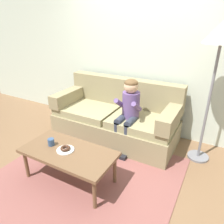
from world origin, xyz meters
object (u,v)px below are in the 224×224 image
mug (51,142)px  person_child (129,108)px  couch (116,118)px  donut (65,148)px  coffee_table (68,154)px  toy_controller (56,151)px  floor_lamp (221,43)px

mug → person_child: bearing=60.7°
couch → donut: bearing=-91.6°
couch → mug: bearing=-102.0°
coffee_table → toy_controller: bearing=147.8°
coffee_table → person_child: person_child is taller
donut → coffee_table: bearing=13.9°
person_child → donut: bearing=-108.6°
floor_lamp → donut: bearing=-137.1°
person_child → donut: size_ratio=9.18×
donut → toy_controller: donut is taller
person_child → toy_controller: size_ratio=4.87×
toy_controller → person_child: bearing=29.5°
donut → mug: size_ratio=1.33×
couch → person_child: (0.31, -0.21, 0.32)m
couch → toy_controller: bearing=-123.9°
couch → mug: size_ratio=22.45×
floor_lamp → person_child: bearing=-166.3°
person_child → donut: (-0.35, -1.04, -0.20)m
toy_controller → floor_lamp: (1.94, 0.91, 1.60)m
couch → coffee_table: 1.24m
coffee_table → toy_controller: (-0.59, 0.37, -0.37)m
couch → donut: (-0.03, -1.25, 0.12)m
mug → floor_lamp: 2.36m
couch → floor_lamp: (1.35, 0.04, 1.28)m
couch → donut: couch is taller
couch → donut: 1.25m
person_child → coffee_table: bearing=-107.0°
person_child → toy_controller: bearing=-143.8°
person_child → mug: person_child is taller
coffee_table → mug: bearing=-179.4°
mug → floor_lamp: size_ratio=0.05×
coffee_table → person_child: (0.32, 1.03, 0.28)m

